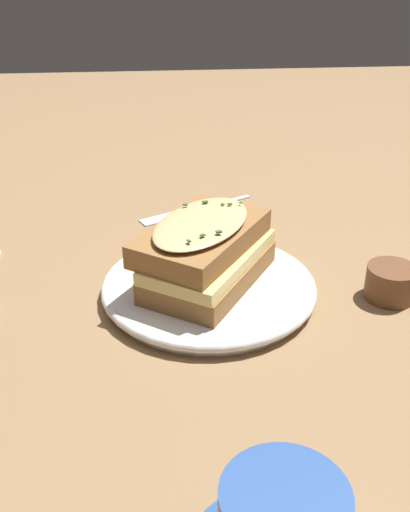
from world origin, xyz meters
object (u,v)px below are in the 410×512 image
(condiment_pot, at_px, (391,283))
(sandwich, at_px, (203,251))
(dinner_plate, at_px, (205,287))
(fork, at_px, (185,212))

(condiment_pot, bearing_deg, sandwich, -6.97)
(sandwich, height_order, condiment_pot, sandwich)
(dinner_plate, height_order, sandwich, sandwich)
(sandwich, height_order, fork, sandwich)
(fork, bearing_deg, dinner_plate, 155.19)
(dinner_plate, height_order, fork, dinner_plate)
(fork, bearing_deg, sandwich, 154.83)
(sandwich, xyz_separation_m, fork, (0.01, -0.22, -0.05))
(sandwich, bearing_deg, condiment_pot, 173.03)
(condiment_pot, bearing_deg, dinner_plate, -6.24)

